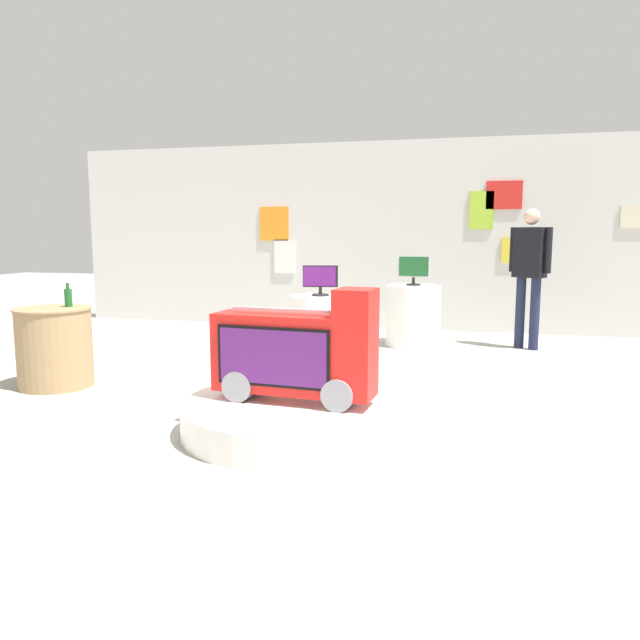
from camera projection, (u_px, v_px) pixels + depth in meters
name	position (u px, v px, depth m)	size (l,w,h in m)	color
ground_plane	(305.00, 416.00, 4.90)	(30.00, 30.00, 0.00)	#B2ADA3
back_wall_display	(389.00, 236.00, 9.25)	(10.14, 0.13, 2.82)	silver
main_display_pedestal	(294.00, 416.00, 4.52)	(1.66, 1.66, 0.23)	white
novelty_firetruck_tv	(296.00, 355.00, 4.44)	(1.22, 0.45, 0.85)	gray
display_pedestal_left_rear	(320.00, 332.00, 6.64)	(0.66, 0.66, 0.79)	white
tv_on_left_rear	(320.00, 279.00, 6.56)	(0.38, 0.18, 0.33)	black
display_pedestal_center_rear	(413.00, 315.00, 7.97)	(0.71, 0.71, 0.79)	white
tv_on_center_rear	(414.00, 269.00, 7.88)	(0.41, 0.19, 0.38)	black
side_table_round	(55.00, 346.00, 5.82)	(0.71, 0.71, 0.76)	#9E7F56
bottle_on_side_table	(68.00, 297.00, 5.84)	(0.07, 0.07, 0.23)	#195926
shopper_browsing_near_truck	(530.00, 267.00, 7.65)	(0.48, 0.38, 1.76)	#1E233F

